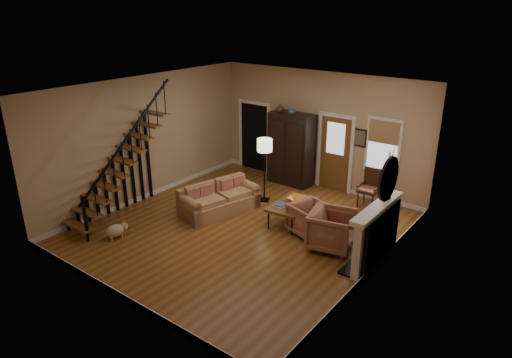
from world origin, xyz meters
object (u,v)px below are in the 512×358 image
Objects in this scene: armchair_right at (310,219)px; floor_lamp at (265,171)px; armoire at (291,149)px; side_chair at (369,188)px; coffee_table at (292,213)px; armchair_left at (332,230)px; sofa at (219,199)px.

floor_lamp reaches higher than armchair_right.
side_chair is at bearing -4.48° from armoire.
side_chair reaches higher than coffee_table.
armchair_left is 0.55× the size of floor_lamp.
armchair_right is at bearing -49.08° from armoire.
side_chair is at bearing 61.56° from coffee_table.
armchair_right is at bearing -101.25° from side_chair.
armoire is 2.92m from sofa.
armoire is at bearing 58.09° from armchair_right.
sofa is 1.89m from coffee_table.
armchair_right is (-0.72, 0.28, -0.06)m from armchair_left.
armchair_left is at bearing -43.82° from armoire.
armoire is at bearing 95.91° from floor_lamp.
sofa is 1.50× the size of coffee_table.
side_chair is at bearing 56.78° from sofa.
side_chair is at bearing -7.35° from armchair_left.
floor_lamp is at bearing 153.17° from coffee_table.
sofa and armchair_right have the same top height.
armoire is at bearing 123.82° from coffee_table.
side_chair is (0.44, 2.23, 0.14)m from armchair_right.
armchair_left is (3.14, 0.11, 0.06)m from sofa.
armoire is at bearing 32.58° from armchair_left.
armoire is 1.57× the size of coffee_table.
sofa is at bearing 116.29° from armchair_right.
armchair_right is (2.42, 0.39, 0.00)m from sofa.
coffee_table is 2.28m from side_chair.
floor_lamp reaches higher than armchair_left.
armchair_left is at bearing -23.88° from floor_lamp.
floor_lamp reaches higher than coffee_table.
coffee_table is (1.47, -2.19, -0.79)m from armoire.
armoire reaches higher than floor_lamp.
floor_lamp is at bearing 52.51° from armchair_left.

